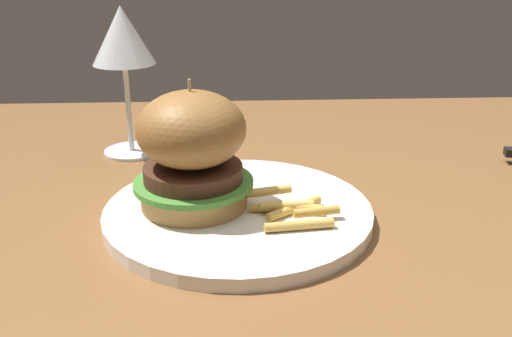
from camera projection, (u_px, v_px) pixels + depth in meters
The scene contains 5 objects.
dining_table at pixel (298, 258), 0.71m from camera, with size 1.15×0.79×0.74m.
main_plate at pixel (238, 213), 0.59m from camera, with size 0.28×0.28×0.01m, color white.
burger_sandwich at pixel (192, 150), 0.57m from camera, with size 0.12×0.12×0.13m.
fries_pile at pixel (291, 209), 0.57m from camera, with size 0.09×0.08×0.02m.
wine_glass at pixel (123, 41), 0.73m from camera, with size 0.08×0.08×0.20m.
Camera 1 is at (-0.08, -0.62, 1.01)m, focal length 40.00 mm.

